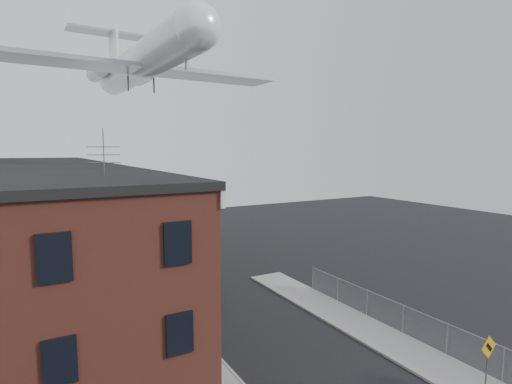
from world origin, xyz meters
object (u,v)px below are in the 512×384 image
Objects in this scene: airplane at (142,62)px; car_far at (137,240)px; car_near at (201,293)px; street_tree at (121,233)px; car_mid at (157,263)px; warning_sign at (488,355)px; utility_pole at (142,241)px.

car_far is at bearing 82.46° from airplane.
car_near is 21.48m from airplane.
street_tree is 4.51m from car_mid.
warning_sign is 38.49m from car_far.
street_tree is 1.31× the size of car_far.
utility_pole is (-11.20, 19.03, 2.79)m from warning_sign.
warning_sign is at bearing -59.52° from utility_pole.
car_near is at bearing -26.32° from utility_pole.
warning_sign is 0.75× the size of car_mid.
utility_pole is 17.17m from airplane.
airplane is (-1.33, -10.05, 18.70)m from car_far.
car_mid is (-8.04, 26.87, -1.27)m from warning_sign.
utility_pole reaches higher than street_tree.
utility_pole reaches higher than car_mid.
warning_sign reaches higher than car_far.
airplane reaches higher than warning_sign.
car_near is (3.80, -1.88, -4.06)m from utility_pole.
airplane is (-1.33, 10.56, 18.66)m from car_near.
warning_sign is at bearing -72.63° from car_far.
airplane is at bearing 74.11° from utility_pole.
airplane reaches higher than utility_pole.
warning_sign is 0.31× the size of utility_pole.
street_tree is at bearing 88.11° from utility_pole.
car_near is (3.47, -11.80, -2.83)m from street_tree.
airplane is at bearing -91.26° from car_far.
car_mid is 0.14× the size of airplane.
car_mid is (3.16, 7.85, -4.06)m from utility_pole.
car_near is at bearing -73.61° from street_tree.
utility_pole is 2.27× the size of car_far.
car_mid is 0.94× the size of car_far.
car_mid is (2.83, -2.08, -2.83)m from street_tree.
car_mid is at bearing 88.17° from car_near.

